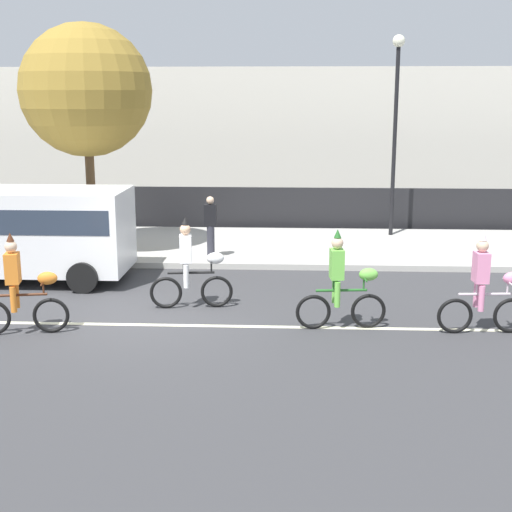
{
  "coord_description": "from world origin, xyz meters",
  "views": [
    {
      "loc": [
        2.84,
        -13.47,
        4.36
      ],
      "look_at": [
        2.12,
        1.2,
        1.0
      ],
      "focal_mm": 50.0,
      "sensor_mm": 36.0,
      "label": 1
    }
  ],
  "objects_px": {
    "parked_van_white": "(25,228)",
    "pedestrian_onlooker": "(211,225)",
    "parade_cyclist_lime": "(342,286)",
    "parade_cyclist_pink": "(486,289)",
    "parade_cyclist_orange": "(21,290)",
    "parade_cyclist_zebra": "(192,268)",
    "street_lamp_post": "(396,106)"
  },
  "relations": [
    {
      "from": "parked_van_white",
      "to": "pedestrian_onlooker",
      "type": "height_order",
      "value": "parked_van_white"
    },
    {
      "from": "parade_cyclist_lime",
      "to": "parade_cyclist_pink",
      "type": "relative_size",
      "value": 1.0
    },
    {
      "from": "parked_van_white",
      "to": "pedestrian_onlooker",
      "type": "xyz_separation_m",
      "value": [
        4.17,
        1.97,
        -0.27
      ]
    },
    {
      "from": "parade_cyclist_lime",
      "to": "parade_cyclist_pink",
      "type": "distance_m",
      "value": 2.62
    },
    {
      "from": "parade_cyclist_orange",
      "to": "parade_cyclist_lime",
      "type": "distance_m",
      "value": 5.94
    },
    {
      "from": "parade_cyclist_lime",
      "to": "parade_cyclist_orange",
      "type": "bearing_deg",
      "value": -174.16
    },
    {
      "from": "parade_cyclist_pink",
      "to": "parade_cyclist_lime",
      "type": "bearing_deg",
      "value": 177.07
    },
    {
      "from": "parade_cyclist_orange",
      "to": "parade_cyclist_pink",
      "type": "relative_size",
      "value": 1.0
    },
    {
      "from": "parade_cyclist_zebra",
      "to": "parked_van_white",
      "type": "height_order",
      "value": "parked_van_white"
    },
    {
      "from": "parade_cyclist_zebra",
      "to": "parade_cyclist_lime",
      "type": "distance_m",
      "value": 3.24
    },
    {
      "from": "parked_van_white",
      "to": "street_lamp_post",
      "type": "xyz_separation_m",
      "value": [
        9.3,
        5.33,
        2.71
      ]
    },
    {
      "from": "parked_van_white",
      "to": "parade_cyclist_zebra",
      "type": "bearing_deg",
      "value": -25.56
    },
    {
      "from": "parade_cyclist_zebra",
      "to": "pedestrian_onlooker",
      "type": "distance_m",
      "value": 3.99
    },
    {
      "from": "parade_cyclist_orange",
      "to": "pedestrian_onlooker",
      "type": "xyz_separation_m",
      "value": [
        2.85,
        5.79,
        0.17
      ]
    },
    {
      "from": "parade_cyclist_lime",
      "to": "parked_van_white",
      "type": "xyz_separation_m",
      "value": [
        -7.23,
        3.22,
        0.44
      ]
    },
    {
      "from": "parade_cyclist_orange",
      "to": "parade_cyclist_lime",
      "type": "xyz_separation_m",
      "value": [
        5.91,
        0.6,
        0.0
      ]
    },
    {
      "from": "parade_cyclist_pink",
      "to": "street_lamp_post",
      "type": "xyz_separation_m",
      "value": [
        -0.54,
        8.69,
        3.15
      ]
    },
    {
      "from": "parade_cyclist_orange",
      "to": "parade_cyclist_zebra",
      "type": "xyz_separation_m",
      "value": [
        2.9,
        1.8,
        0.0
      ]
    },
    {
      "from": "parade_cyclist_lime",
      "to": "street_lamp_post",
      "type": "xyz_separation_m",
      "value": [
        2.07,
        8.55,
        3.15
      ]
    },
    {
      "from": "parade_cyclist_lime",
      "to": "parked_van_white",
      "type": "relative_size",
      "value": 0.38
    },
    {
      "from": "street_lamp_post",
      "to": "parade_cyclist_zebra",
      "type": "bearing_deg",
      "value": -124.64
    },
    {
      "from": "parade_cyclist_orange",
      "to": "parade_cyclist_zebra",
      "type": "height_order",
      "value": "same"
    },
    {
      "from": "parade_cyclist_orange",
      "to": "parade_cyclist_zebra",
      "type": "bearing_deg",
      "value": 31.85
    },
    {
      "from": "pedestrian_onlooker",
      "to": "parade_cyclist_lime",
      "type": "bearing_deg",
      "value": -59.46
    },
    {
      "from": "parade_cyclist_orange",
      "to": "street_lamp_post",
      "type": "xyz_separation_m",
      "value": [
        7.98,
        9.16,
        3.15
      ]
    },
    {
      "from": "parade_cyclist_pink",
      "to": "parked_van_white",
      "type": "distance_m",
      "value": 10.41
    },
    {
      "from": "pedestrian_onlooker",
      "to": "parade_cyclist_orange",
      "type": "bearing_deg",
      "value": -116.2
    },
    {
      "from": "parade_cyclist_lime",
      "to": "street_lamp_post",
      "type": "height_order",
      "value": "street_lamp_post"
    },
    {
      "from": "pedestrian_onlooker",
      "to": "parade_cyclist_zebra",
      "type": "bearing_deg",
      "value": -89.25
    },
    {
      "from": "street_lamp_post",
      "to": "parade_cyclist_pink",
      "type": "bearing_deg",
      "value": -86.42
    },
    {
      "from": "parade_cyclist_orange",
      "to": "street_lamp_post",
      "type": "distance_m",
      "value": 12.55
    },
    {
      "from": "parade_cyclist_orange",
      "to": "parked_van_white",
      "type": "distance_m",
      "value": 4.07
    }
  ]
}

